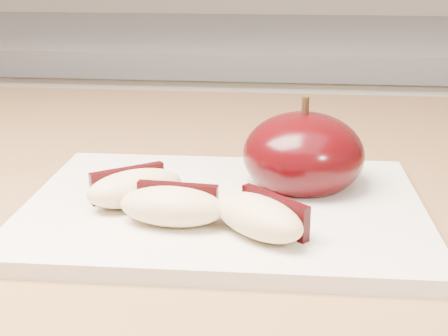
# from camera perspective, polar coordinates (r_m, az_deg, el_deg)

# --- Properties ---
(back_cabinet) EXTENTS (2.40, 0.62, 0.94)m
(back_cabinet) POSITION_cam_1_polar(r_m,az_deg,el_deg) (1.34, 4.97, -7.83)
(back_cabinet) COLOR silver
(back_cabinet) RESTS_ON ground
(cutting_board) EXTENTS (0.28, 0.21, 0.01)m
(cutting_board) POSITION_cam_1_polar(r_m,az_deg,el_deg) (0.44, -0.00, -3.76)
(cutting_board) COLOR beige
(cutting_board) RESTS_ON island_counter
(apple_half) EXTENTS (0.09, 0.09, 0.08)m
(apple_half) POSITION_cam_1_polar(r_m,az_deg,el_deg) (0.47, 7.26, 1.22)
(apple_half) COLOR black
(apple_half) RESTS_ON cutting_board
(apple_wedge_a) EXTENTS (0.07, 0.07, 0.02)m
(apple_wedge_a) POSITION_cam_1_polar(r_m,az_deg,el_deg) (0.43, -8.20, -1.77)
(apple_wedge_a) COLOR #DBBE8B
(apple_wedge_a) RESTS_ON cutting_board
(apple_wedge_b) EXTENTS (0.07, 0.04, 0.02)m
(apple_wedge_b) POSITION_cam_1_polar(r_m,az_deg,el_deg) (0.40, -4.72, -3.44)
(apple_wedge_b) COLOR #DBBE8B
(apple_wedge_b) RESTS_ON cutting_board
(apple_wedge_c) EXTENTS (0.07, 0.07, 0.02)m
(apple_wedge_c) POSITION_cam_1_polar(r_m,az_deg,el_deg) (0.38, 3.32, -4.43)
(apple_wedge_c) COLOR #DBBE8B
(apple_wedge_c) RESTS_ON cutting_board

